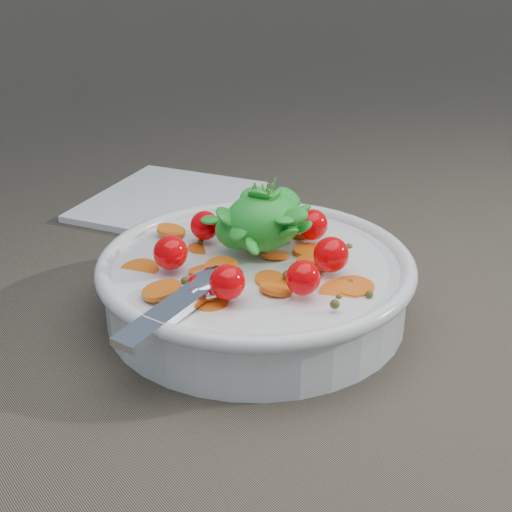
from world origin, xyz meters
TOP-DOWN VIEW (x-y plane):
  - ground at (0.00, 0.00)m, footprint 6.00×6.00m
  - bowl at (0.01, -0.02)m, footprint 0.26×0.24m
  - napkin at (0.08, 0.22)m, footprint 0.23×0.22m

SIDE VIEW (x-z plane):
  - ground at x=0.00m, z-range 0.00..0.00m
  - napkin at x=0.08m, z-range 0.00..0.01m
  - bowl at x=0.01m, z-range -0.02..0.08m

